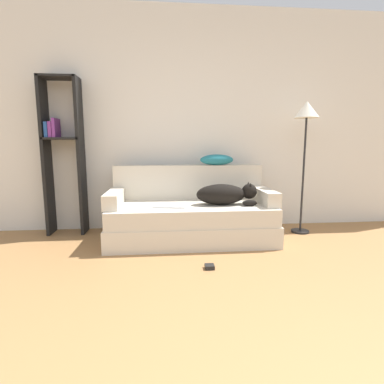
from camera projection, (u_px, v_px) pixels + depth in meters
name	position (u px, v px, depth m)	size (l,w,h in m)	color
wall_back	(189.00, 121.00, 3.74)	(6.88, 0.06, 2.70)	silver
couch	(191.00, 222.00, 3.32)	(1.80, 0.83, 0.41)	beige
couch_backrest	(189.00, 182.00, 3.60)	(1.76, 0.15, 0.40)	beige
couch_arm_left	(114.00, 199.00, 3.20)	(0.15, 0.64, 0.15)	beige
couch_arm_right	(265.00, 196.00, 3.35)	(0.15, 0.64, 0.15)	beige
dog	(225.00, 194.00, 3.25)	(0.67, 0.28, 0.24)	black
laptop	(171.00, 205.00, 3.18)	(0.38, 0.31, 0.02)	silver
throw_pillow	(217.00, 160.00, 3.57)	(0.40, 0.16, 0.13)	teal
bookshelf	(62.00, 149.00, 3.48)	(0.43, 0.26, 1.82)	black
floor_lamp	(306.00, 121.00, 3.45)	(0.28, 0.28, 1.55)	#232326
power_adapter	(210.00, 267.00, 2.57)	(0.08, 0.08, 0.03)	black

